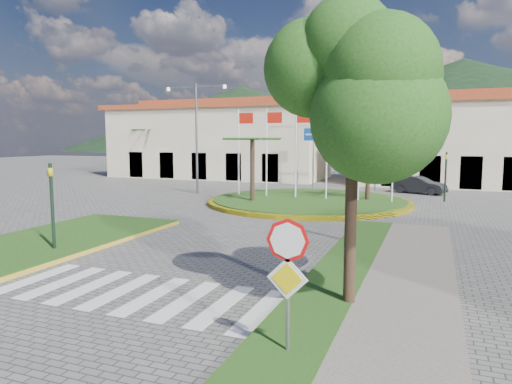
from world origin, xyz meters
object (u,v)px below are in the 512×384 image
(stop_sign, at_px, (288,265))
(car_dark_b, at_px, (419,185))
(roundabout_island, at_px, (308,201))
(car_dark_a, at_px, (285,174))
(white_van, at_px, (257,175))
(deciduous_tree, at_px, (354,89))

(stop_sign, distance_m, car_dark_b, 28.10)
(roundabout_island, relative_size, car_dark_b, 3.28)
(roundabout_island, relative_size, car_dark_a, 3.37)
(stop_sign, distance_m, white_van, 36.01)
(roundabout_island, height_order, deciduous_tree, deciduous_tree)
(car_dark_b, bearing_deg, roundabout_island, 161.10)
(stop_sign, relative_size, deciduous_tree, 0.39)
(stop_sign, relative_size, car_dark_a, 0.70)
(roundabout_island, distance_m, car_dark_b, 10.19)
(deciduous_tree, xyz_separation_m, white_van, (-14.17, 30.30, -4.58))
(stop_sign, relative_size, car_dark_b, 0.68)
(white_van, xyz_separation_m, car_dark_a, (2.39, 1.59, 0.05))
(deciduous_tree, relative_size, white_van, 1.58)
(deciduous_tree, distance_m, car_dark_a, 34.29)
(stop_sign, xyz_separation_m, car_dark_b, (1.40, 28.04, -1.15))
(car_dark_a, bearing_deg, roundabout_island, -145.21)
(roundabout_island, xyz_separation_m, car_dark_a, (-6.28, 14.89, 0.47))
(white_van, distance_m, car_dark_b, 15.88)
(car_dark_a, xyz_separation_m, car_dark_b, (12.58, -6.89, -0.00))
(roundabout_island, height_order, white_van, roundabout_island)
(roundabout_island, height_order, stop_sign, roundabout_island)
(roundabout_island, relative_size, stop_sign, 4.79)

